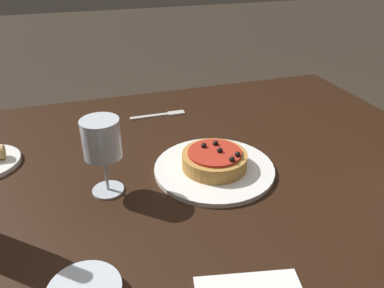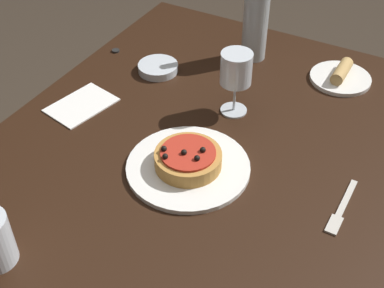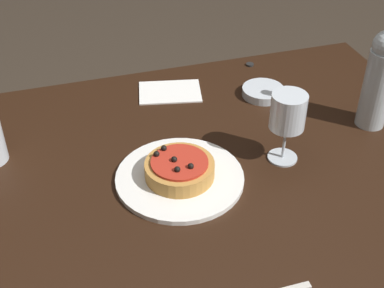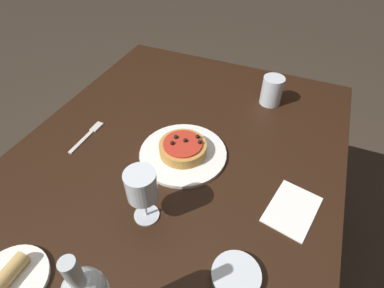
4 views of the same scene
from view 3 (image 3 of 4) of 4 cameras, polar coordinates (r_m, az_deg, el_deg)
dining_table at (r=1.28m, az=0.41°, el=-6.85°), size 1.40×1.09×0.74m
dinner_plate at (r=1.23m, az=-1.31°, el=-3.63°), size 0.30×0.30×0.01m
pizza at (r=1.21m, az=-1.34°, el=-2.65°), size 0.16×0.16×0.05m
wine_glass at (r=1.24m, az=10.20°, el=3.21°), size 0.08×0.08×0.18m
wine_bottle at (r=1.42m, az=19.42°, el=6.79°), size 0.08×0.08×0.33m
side_bowl at (r=1.54m, az=7.59°, el=5.55°), size 0.12×0.12×0.02m
paper_napkin at (r=1.55m, az=-2.37°, el=5.58°), size 0.20×0.16×0.00m
bottle_cap at (r=1.70m, az=6.20°, el=8.43°), size 0.02×0.02×0.01m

